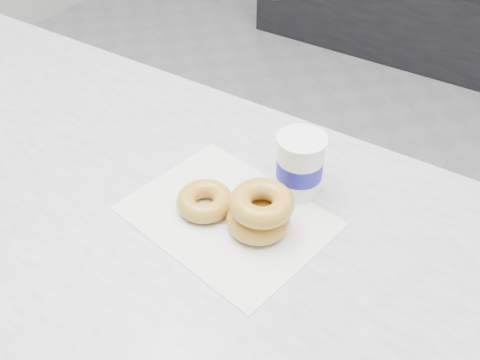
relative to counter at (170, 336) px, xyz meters
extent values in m
plane|color=#959598|center=(0.00, 0.60, -0.45)|extent=(5.00, 5.00, 0.00)
cube|color=#333335|center=(0.00, 0.00, -0.02)|extent=(3.00, 0.70, 0.86)
cube|color=silver|center=(0.00, 0.00, 0.43)|extent=(3.06, 0.76, 0.04)
cube|color=black|center=(0.00, 2.70, -0.20)|extent=(2.40, 0.70, 0.50)
cube|color=silver|center=(0.15, 0.04, 0.45)|extent=(0.38, 0.31, 0.00)
torus|color=gold|center=(0.10, 0.03, 0.47)|extent=(0.13, 0.13, 0.04)
torus|color=gold|center=(0.21, 0.04, 0.47)|extent=(0.11, 0.11, 0.04)
torus|color=gold|center=(0.21, 0.05, 0.51)|extent=(0.13, 0.13, 0.04)
cylinder|color=white|center=(0.22, 0.17, 0.51)|extent=(0.09, 0.09, 0.12)
cylinder|color=white|center=(0.22, 0.17, 0.56)|extent=(0.09, 0.09, 0.01)
cylinder|color=#1B1B97|center=(0.22, 0.17, 0.50)|extent=(0.09, 0.09, 0.04)
camera|label=1|loc=(0.53, -0.51, 1.12)|focal=40.00mm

